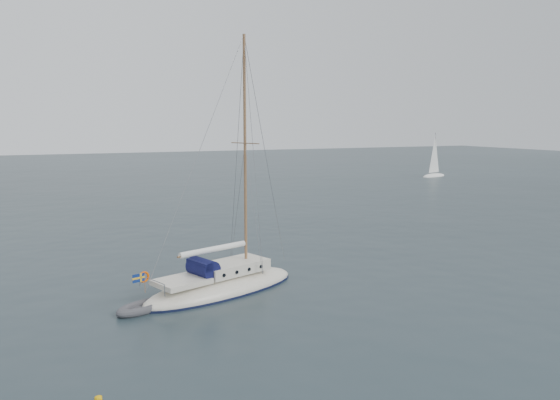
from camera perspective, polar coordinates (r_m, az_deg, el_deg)
name	(u,v)px	position (r m, az deg, el deg)	size (l,w,h in m)	color
ground	(277,288)	(31.50, -0.33, -9.21)	(300.00, 300.00, 0.00)	black
sailboat	(222,272)	(30.74, -6.09, -7.51)	(10.39, 3.11, 14.81)	white
dinghy	(143,307)	(28.68, -14.13, -10.82)	(2.98, 1.35, 0.43)	#444448
distant_yacht_b	(434,157)	(99.38, 15.83, 4.37)	(6.14, 3.27, 8.13)	white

